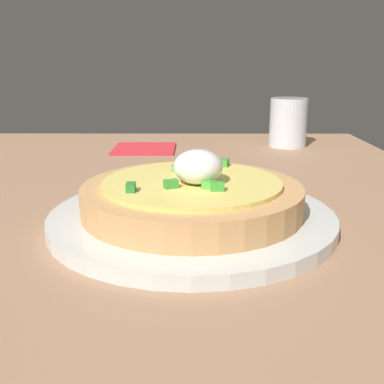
% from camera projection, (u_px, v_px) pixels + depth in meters
% --- Properties ---
extents(dining_table, '(1.16, 0.78, 0.02)m').
position_uv_depth(dining_table, '(150.00, 234.00, 0.47)').
color(dining_table, '#A27858').
rests_on(dining_table, ground).
extents(plate, '(0.28, 0.28, 0.01)m').
position_uv_depth(plate, '(192.00, 217.00, 0.46)').
color(plate, silver).
rests_on(plate, dining_table).
extents(pizza, '(0.22, 0.22, 0.06)m').
position_uv_depth(pizza, '(192.00, 195.00, 0.45)').
color(pizza, tan).
rests_on(pizza, plate).
extents(cup_near, '(0.07, 0.07, 0.09)m').
position_uv_depth(cup_near, '(288.00, 123.00, 0.86)').
color(cup_near, silver).
rests_on(cup_near, dining_table).
extents(napkin, '(0.11, 0.11, 0.00)m').
position_uv_depth(napkin, '(144.00, 149.00, 0.84)').
color(napkin, red).
rests_on(napkin, dining_table).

